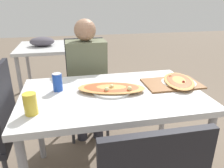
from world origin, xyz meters
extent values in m
cube|color=silver|center=(0.00, 0.00, 0.70)|extent=(1.23, 0.78, 0.04)
cylinder|color=#99999E|center=(0.56, -0.33, 0.34)|extent=(0.05, 0.05, 0.68)
cylinder|color=#99999E|center=(-0.56, 0.33, 0.34)|extent=(0.05, 0.05, 0.68)
cylinder|color=#99999E|center=(0.56, 0.33, 0.34)|extent=(0.05, 0.05, 0.68)
cube|color=black|center=(-0.11, 0.65, 0.46)|extent=(0.40, 0.40, 0.04)
cube|color=black|center=(-0.11, 0.83, 0.72)|extent=(0.38, 0.03, 0.48)
cylinder|color=#38383D|center=(0.06, 0.48, 0.22)|extent=(0.03, 0.03, 0.44)
cylinder|color=#38383D|center=(-0.28, 0.48, 0.22)|extent=(0.03, 0.03, 0.44)
cylinder|color=#38383D|center=(0.06, 0.82, 0.22)|extent=(0.03, 0.03, 0.44)
cylinder|color=#38383D|center=(-0.28, 0.82, 0.22)|extent=(0.03, 0.03, 0.44)
cube|color=black|center=(-0.69, -0.01, 0.72)|extent=(0.03, 0.38, 0.48)
cylinder|color=#38383D|center=(-0.70, 0.16, 0.22)|extent=(0.03, 0.03, 0.44)
cylinder|color=#2D2D38|center=(-0.03, 0.53, 0.24)|extent=(0.10, 0.10, 0.48)
cylinder|color=#2D2D38|center=(-0.19, 0.53, 0.24)|extent=(0.10, 0.10, 0.48)
cube|color=#60664C|center=(-0.11, 0.62, 0.72)|extent=(0.36, 0.21, 0.49)
sphere|color=#997056|center=(-0.11, 0.62, 1.07)|extent=(0.19, 0.19, 0.19)
cylinder|color=white|center=(0.00, 0.02, 0.73)|extent=(0.27, 0.27, 0.01)
ellipsoid|color=tan|center=(0.00, 0.02, 0.75)|extent=(0.50, 0.31, 0.02)
ellipsoid|color=#C14C28|center=(0.00, 0.02, 0.75)|extent=(0.41, 0.26, 0.01)
sphere|color=beige|center=(-0.04, -0.03, 0.76)|extent=(0.03, 0.03, 0.03)
sphere|color=beige|center=(0.00, 0.01, 0.76)|extent=(0.03, 0.03, 0.03)
sphere|color=beige|center=(0.11, -0.05, 0.76)|extent=(0.03, 0.03, 0.03)
cylinder|color=#1E47B2|center=(-0.36, 0.11, 0.79)|extent=(0.07, 0.07, 0.12)
cylinder|color=silver|center=(-0.36, 0.11, 0.85)|extent=(0.06, 0.06, 0.00)
cylinder|color=gold|center=(-0.50, -0.20, 0.79)|extent=(0.07, 0.07, 0.12)
cube|color=brown|center=(0.47, 0.06, 0.73)|extent=(0.41, 0.27, 0.01)
cylinder|color=white|center=(0.53, 0.06, 0.73)|extent=(0.26, 0.26, 0.01)
ellipsoid|color=tan|center=(0.53, 0.06, 0.75)|extent=(0.32, 0.42, 0.02)
ellipsoid|color=#C14C28|center=(0.53, 0.06, 0.75)|extent=(0.26, 0.35, 0.01)
sphere|color=beige|center=(0.50, 0.15, 0.76)|extent=(0.02, 0.02, 0.02)
sphere|color=maroon|center=(0.53, 0.00, 0.76)|extent=(0.02, 0.02, 0.02)
cube|color=silver|center=(-0.38, 1.70, 0.70)|extent=(1.10, 0.80, 0.04)
ellipsoid|color=#4C4751|center=(-0.60, 1.70, 0.78)|extent=(0.32, 0.24, 0.12)
cylinder|color=#99999E|center=(-0.88, 1.35, 0.34)|extent=(0.05, 0.05, 0.68)
cylinder|color=#99999E|center=(0.12, 1.35, 0.34)|extent=(0.05, 0.05, 0.68)
cylinder|color=#99999E|center=(-0.88, 2.05, 0.34)|extent=(0.05, 0.05, 0.68)
cylinder|color=#99999E|center=(0.12, 2.05, 0.34)|extent=(0.05, 0.05, 0.68)
camera|label=1|loc=(-0.28, -1.34, 1.33)|focal=35.00mm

